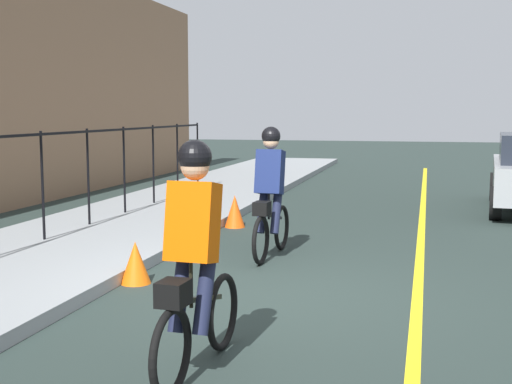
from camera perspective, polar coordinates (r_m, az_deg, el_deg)
The scene contains 7 objects.
ground_plane at distance 7.73m, azimuth 1.09°, elevation -8.56°, with size 80.00×80.00×0.00m, color #24302D.
lane_line_centre at distance 7.55m, azimuth 13.16°, elevation -9.09°, with size 36.00×0.12×0.01m, color yellow.
iron_fence at distance 9.94m, azimuth -19.39°, elevation 1.99°, with size 15.48×0.04×1.60m.
cyclist_lead at distance 9.50m, azimuth 1.19°, elevation -0.09°, with size 1.71×0.38×1.83m.
cyclist_follow at distance 5.30m, azimuth -5.12°, elevation -5.59°, with size 1.71×0.38×1.83m.
traffic_cone_near at distance 12.12m, azimuth -1.76°, elevation -1.60°, with size 0.36×0.36×0.57m, color #EB520F.
traffic_cone_far at distance 8.32m, azimuth -9.93°, elevation -5.76°, with size 0.36×0.36×0.51m, color #EB5E0D.
Camera 1 is at (-7.27, -1.66, 2.04)m, focal length 48.38 mm.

